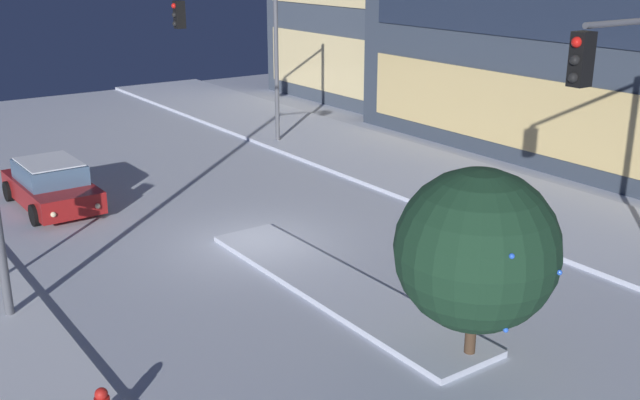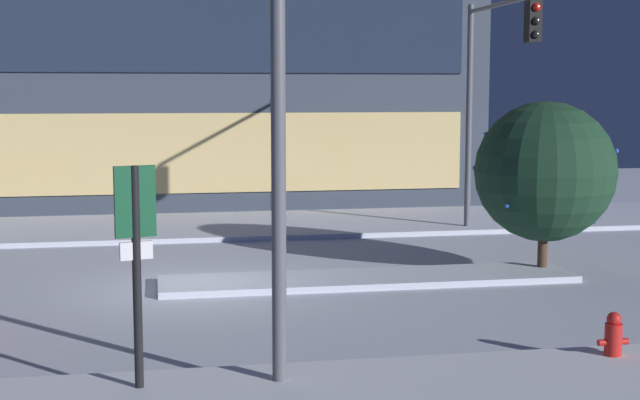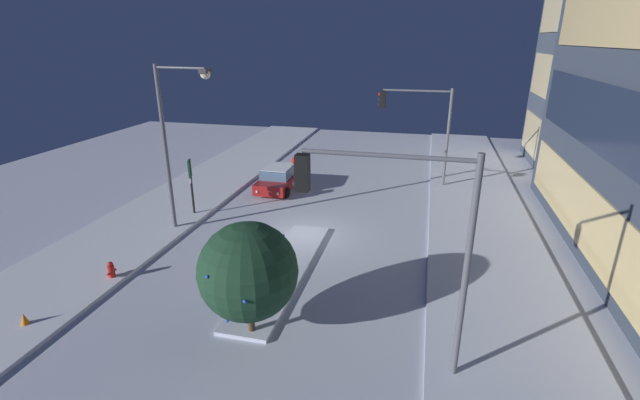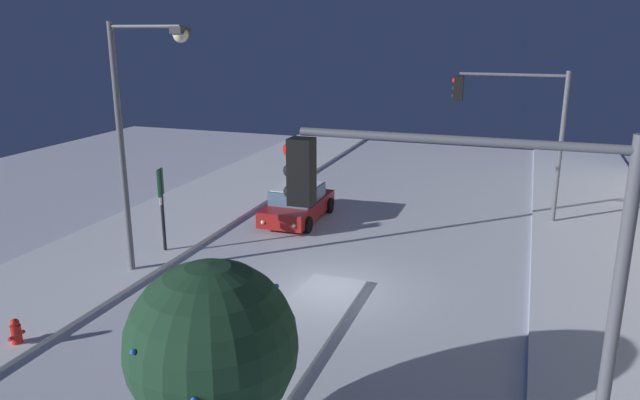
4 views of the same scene
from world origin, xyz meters
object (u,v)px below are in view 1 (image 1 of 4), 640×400
object	(u,v)px
traffic_light_corner_far_left	(238,40)
decorated_tree_median	(477,250)
car_near	(51,185)
street_lamp_arched	(18,79)

from	to	relation	value
traffic_light_corner_far_left	decorated_tree_median	world-z (taller)	traffic_light_corner_far_left
car_near	traffic_light_corner_far_left	bearing A→B (deg)	108.56
traffic_light_corner_far_left	street_lamp_arched	distance (m)	14.93
car_near	traffic_light_corner_far_left	distance (m)	9.69
decorated_tree_median	car_near	bearing A→B (deg)	-164.66
car_near	street_lamp_arched	distance (m)	8.89
traffic_light_corner_far_left	decorated_tree_median	xyz separation A→B (m)	(17.17, -4.57, -2.07)
car_near	street_lamp_arched	size ratio (longest dim) A/B	0.56
car_near	traffic_light_corner_far_left	size ratio (longest dim) A/B	0.72
car_near	decorated_tree_median	size ratio (longest dim) A/B	1.15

